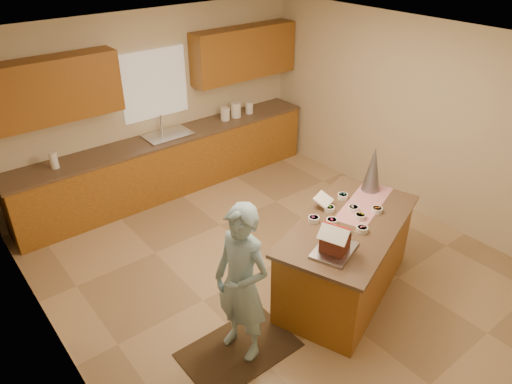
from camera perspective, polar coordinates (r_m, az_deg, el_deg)
floor at (r=6.06m, az=1.94°, el=-8.66°), size 5.50×5.50×0.00m
ceiling at (r=4.85m, az=2.51°, el=17.07°), size 5.50×5.50×0.00m
wall_back at (r=7.45m, az=-11.91°, el=10.30°), size 5.50×5.50×0.00m
wall_left at (r=4.36m, az=-23.85°, el=-6.91°), size 5.50×5.50×0.00m
wall_right at (r=7.08m, az=17.95°, el=8.42°), size 5.50×5.50×0.00m
stone_accent at (r=3.81m, az=-19.56°, el=-13.96°), size 0.00×2.50×2.50m
window_curtain at (r=7.33m, az=-12.04°, el=12.45°), size 1.05×0.03×1.00m
back_counter_base at (r=7.55m, az=-10.12°, el=3.24°), size 4.80×0.60×0.88m
back_counter_top at (r=7.36m, az=-10.44°, el=6.44°), size 4.85×0.63×0.04m
upper_cabinet_left at (r=6.61m, az=-23.74°, el=10.94°), size 1.85×0.35×0.80m
upper_cabinet_right at (r=7.93m, az=-1.42°, el=16.27°), size 1.85×0.35×0.80m
sink at (r=7.37m, az=-10.43°, el=6.37°), size 0.70×0.45×0.12m
faucet at (r=7.45m, az=-11.23°, el=7.98°), size 0.03×0.03×0.28m
island_base at (r=5.52m, az=10.65°, el=-7.82°), size 2.03×1.50×0.89m
island_top at (r=5.25m, az=11.12°, el=-3.79°), size 2.14×1.60×0.04m
table_runner at (r=5.61m, az=12.82°, el=-1.33°), size 1.08×0.70×0.01m
baking_tray at (r=4.78m, az=9.30°, el=-6.86°), size 0.56×0.49×0.03m
cookbook at (r=5.42m, az=8.02°, el=-0.90°), size 0.27×0.24×0.10m
tinsel_tree at (r=5.77m, az=13.77°, el=2.65°), size 0.29×0.29×0.56m
rug at (r=5.07m, az=-2.03°, el=-18.27°), size 1.12×0.73×0.01m
boy at (r=4.50m, az=-1.71°, el=-10.89°), size 0.51×0.67×1.66m
canister_a at (r=7.82m, az=-3.71°, el=9.28°), size 0.15×0.15×0.20m
canister_b at (r=7.93m, az=-2.42°, el=9.76°), size 0.17×0.17×0.24m
canister_c at (r=8.10m, az=-0.81°, el=10.01°), size 0.13×0.13×0.19m
paper_towel at (r=6.77m, az=-22.97°, el=3.52°), size 0.10×0.10×0.22m
gingerbread_house at (r=4.71m, az=9.42°, el=-5.70°), size 0.36×0.36×0.29m
candy_bowls at (r=5.33m, az=10.71°, el=-2.54°), size 0.80×0.71×0.06m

